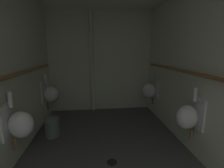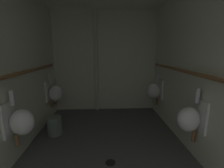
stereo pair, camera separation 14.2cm
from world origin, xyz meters
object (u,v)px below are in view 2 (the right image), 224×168
object	(u,v)px
urinal_left_far	(55,93)
floor_drain	(110,162)
urinal_right_far	(154,91)
urinal_right_mid	(190,118)
standpipe_back_wall	(96,62)
urinal_left_mid	(20,121)
waste_bin	(55,126)

from	to	relation	value
urinal_left_far	floor_drain	xyz separation A→B (m)	(1.15, -1.48, -0.61)
urinal_right_far	floor_drain	distance (m)	1.97
urinal_right_mid	floor_drain	distance (m)	1.23
standpipe_back_wall	urinal_right_far	bearing A→B (deg)	-18.23
urinal_left_mid	urinal_right_far	xyz separation A→B (m)	(2.22, 1.49, 0.00)
urinal_right_mid	floor_drain	bearing A→B (deg)	-178.54
urinal_left_mid	urinal_right_far	distance (m)	2.67
urinal_left_far	urinal_left_mid	bearing A→B (deg)	-90.00
urinal_left_far	standpipe_back_wall	bearing A→B (deg)	29.09
urinal_right_mid	urinal_left_far	bearing A→B (deg)	146.80
standpipe_back_wall	waste_bin	world-z (taller)	standpipe_back_wall
urinal_right_mid	standpipe_back_wall	xyz separation A→B (m)	(-1.33, 1.95, 0.62)
urinal_right_far	floor_drain	xyz separation A→B (m)	(-1.07, -1.54, -0.61)
urinal_left_far	urinal_right_mid	distance (m)	2.66
urinal_left_far	waste_bin	size ratio (longest dim) A/B	2.26
urinal_right_mid	waste_bin	world-z (taller)	urinal_right_mid
urinal_left_far	waste_bin	distance (m)	0.83
urinal_right_far	waste_bin	xyz separation A→B (m)	(-2.05, -0.73, -0.45)
urinal_right_far	waste_bin	distance (m)	2.22
urinal_right_far	urinal_left_mid	bearing A→B (deg)	-146.24
standpipe_back_wall	floor_drain	world-z (taller)	standpipe_back_wall
urinal_right_far	floor_drain	world-z (taller)	urinal_right_far
urinal_left_mid	urinal_right_far	size ratio (longest dim) A/B	1.00
urinal_left_mid	standpipe_back_wall	world-z (taller)	standpipe_back_wall
waste_bin	urinal_right_mid	bearing A→B (deg)	-20.82
urinal_left_far	urinal_right_mid	bearing A→B (deg)	-33.20
urinal_left_mid	floor_drain	bearing A→B (deg)	-2.61
floor_drain	urinal_right_mid	bearing A→B (deg)	1.46
urinal_right_mid	floor_drain	world-z (taller)	urinal_right_mid
urinal_right_mid	urinal_right_far	size ratio (longest dim) A/B	1.00
urinal_left_far	waste_bin	bearing A→B (deg)	-75.65
urinal_right_far	urinal_right_mid	bearing A→B (deg)	-90.00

